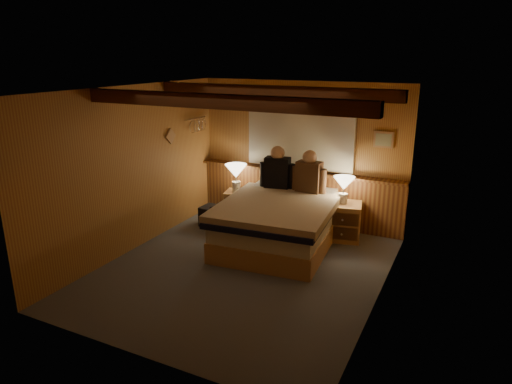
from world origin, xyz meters
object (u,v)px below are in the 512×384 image
Objects in this scene: bed at (279,223)px; person_right at (309,175)px; nightstand_right at (343,221)px; nightstand_left at (238,205)px; lamp_right at (344,185)px; duffel_bag at (217,216)px; person_left at (277,170)px; lamp_left at (236,173)px.

person_right reaches higher than bed.
nightstand_left is at bearing 164.61° from nightstand_right.
lamp_right is at bearing 175.15° from nightstand_right.
lamp_right is at bearing 13.26° from duffel_bag.
nightstand_right is at bearing 35.29° from bed.
duffel_bag is at bearing -162.10° from person_right.
person_left is (-1.14, 0.00, 0.70)m from nightstand_right.
bed is at bearing -73.61° from person_left.
lamp_left is at bearing 179.13° from person_right.
nightstand_right is 0.91m from person_right.
lamp_right is 0.60× the size of person_left.
bed is 5.13× the size of lamp_right.
nightstand_right is 1.25× the size of lamp_left.
lamp_left is at bearing 165.06° from person_left.
lamp_left is at bearing 79.72° from duffel_bag.
nightstand_right is (1.93, -0.11, 0.05)m from nightstand_left.
person_right is at bearing -9.68° from person_left.
person_right reaches higher than lamp_left.
person_left is 1.26× the size of duffel_bag.
lamp_left reaches higher than nightstand_right.
nightstand_right is 1.33m from person_left.
lamp_right is at bearing -15.50° from nightstand_left.
duffel_bag is at bearing 162.20° from bed.
lamp_right is 2.20m from duffel_bag.
lamp_left is (-1.15, 0.77, 0.47)m from bed.
person_right is 1.23× the size of duffel_bag.
person_right is (-0.57, 0.00, 0.10)m from lamp_right.
nightstand_left is 0.73× the size of person_left.
person_right reaches higher than lamp_right.
lamp_left reaches higher than duffel_bag.
person_left is at bearing -177.72° from person_right.
nightstand_left is at bearing 139.53° from bed.
nightstand_left is at bearing 53.65° from lamp_left.
bed is 4.45× the size of lamp_left.
nightstand_left is at bearing 176.50° from lamp_right.
lamp_right reaches higher than nightstand_left.
nightstand_right is 2.10m from duffel_bag.
lamp_left is 0.69× the size of person_left.
nightstand_left is 1.21× the size of lamp_right.
lamp_right is 0.58m from person_right.
nightstand_left is 1.54m from person_right.
bed is at bearing -105.07° from person_right.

